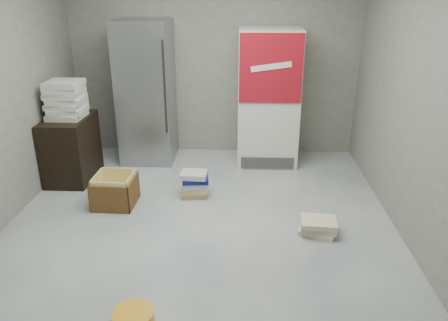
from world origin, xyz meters
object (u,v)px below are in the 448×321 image
steel_fridge (146,93)px  wood_shelf (71,148)px  phonebook_stack_main (195,184)px  cardboard_box (115,192)px  coke_cooler (268,97)px

steel_fridge → wood_shelf: (-0.83, -0.73, -0.55)m
phonebook_stack_main → cardboard_box: (-0.87, -0.26, -0.00)m
phonebook_stack_main → cardboard_box: cardboard_box is taller
steel_fridge → wood_shelf: 1.23m
wood_shelf → phonebook_stack_main: wood_shelf is taller
coke_cooler → cardboard_box: (-1.75, -1.42, -0.76)m
steel_fridge → phonebook_stack_main: 1.61m
coke_cooler → phonebook_stack_main: size_ratio=5.25×
phonebook_stack_main → cardboard_box: 0.91m
wood_shelf → phonebook_stack_main: size_ratio=2.33×
steel_fridge → coke_cooler: 1.65m
wood_shelf → phonebook_stack_main: bearing=-15.4°
steel_fridge → phonebook_stack_main: steel_fridge is taller
phonebook_stack_main → cardboard_box: bearing=-163.6°
wood_shelf → cardboard_box: size_ratio=1.75×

